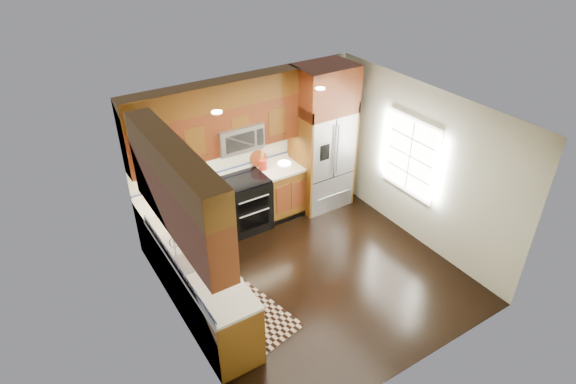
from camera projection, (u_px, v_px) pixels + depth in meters
ground at (313, 275)px, 7.29m from camera, size 4.00×4.00×0.00m
wall_back at (246, 148)px, 8.04m from camera, size 4.00×0.02×2.60m
wall_left at (177, 254)px, 5.69m from camera, size 0.02×4.00×2.60m
wall_right at (420, 166)px, 7.51m from camera, size 0.02×4.00×2.60m
window at (411, 156)px, 7.59m from camera, size 0.04×1.10×1.30m
base_cabinets at (211, 248)px, 7.14m from camera, size 2.85×3.00×0.90m
countertop at (214, 215)px, 7.04m from camera, size 2.86×3.01×0.04m
upper_cabinets at (201, 147)px, 6.48m from camera, size 2.85×3.00×1.15m
range at (245, 204)px, 8.12m from camera, size 0.76×0.67×0.95m
microwave at (237, 137)px, 7.59m from camera, size 0.76×0.40×0.42m
refrigerator at (322, 138)px, 8.36m from camera, size 0.98×0.75×2.60m
sink_faucet at (193, 256)px, 6.14m from camera, size 0.54×0.44×0.37m
rug at (249, 314)px, 6.61m from camera, size 1.08×1.50×0.01m
knife_block at (184, 187)px, 7.44m from camera, size 0.12×0.16×0.30m
utensil_crock at (263, 162)px, 8.10m from camera, size 0.17×0.17×0.38m
cutting_board at (259, 165)px, 8.27m from camera, size 0.36×0.36×0.02m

